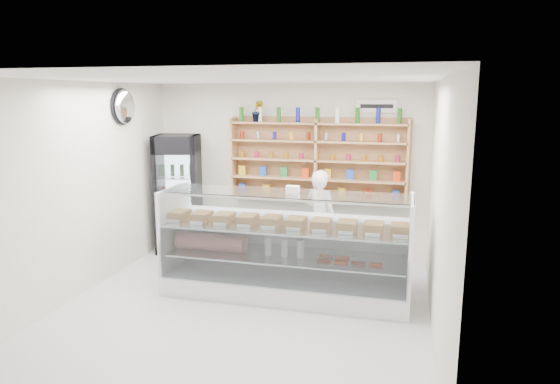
# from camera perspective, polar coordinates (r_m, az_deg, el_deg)

# --- Properties ---
(room) EXTENTS (5.00, 5.00, 5.00)m
(room) POSITION_cam_1_polar(r_m,az_deg,el_deg) (5.88, -4.70, -0.97)
(room) COLOR silver
(room) RESTS_ON ground
(display_counter) EXTENTS (3.22, 0.96, 1.40)m
(display_counter) POSITION_cam_1_polar(r_m,az_deg,el_deg) (6.67, 0.64, -8.62)
(display_counter) COLOR white
(display_counter) RESTS_ON floor
(shop_worker) EXTENTS (0.65, 0.56, 1.52)m
(shop_worker) POSITION_cam_1_polar(r_m,az_deg,el_deg) (7.66, 4.62, -3.07)
(shop_worker) COLOR white
(shop_worker) RESTS_ON floor
(drinks_cooler) EXTENTS (0.85, 0.84, 1.97)m
(drinks_cooler) POSITION_cam_1_polar(r_m,az_deg,el_deg) (8.59, -11.52, -0.13)
(drinks_cooler) COLOR black
(drinks_cooler) RESTS_ON floor
(wall_shelving) EXTENTS (2.84, 0.28, 1.33)m
(wall_shelving) POSITION_cam_1_polar(r_m,az_deg,el_deg) (7.97, 4.23, 3.61)
(wall_shelving) COLOR #AD8151
(wall_shelving) RESTS_ON back_wall
(potted_plant) EXTENTS (0.23, 0.20, 0.34)m
(potted_plant) POSITION_cam_1_polar(r_m,az_deg,el_deg) (8.13, -2.59, 9.23)
(potted_plant) COLOR #1E6626
(potted_plant) RESTS_ON wall_shelving
(security_mirror) EXTENTS (0.15, 0.50, 0.50)m
(security_mirror) POSITION_cam_1_polar(r_m,az_deg,el_deg) (7.78, -17.30, 9.30)
(security_mirror) COLOR silver
(security_mirror) RESTS_ON left_wall
(wall_sign) EXTENTS (0.62, 0.03, 0.20)m
(wall_sign) POSITION_cam_1_polar(r_m,az_deg,el_deg) (7.92, 11.00, 9.61)
(wall_sign) COLOR white
(wall_sign) RESTS_ON back_wall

